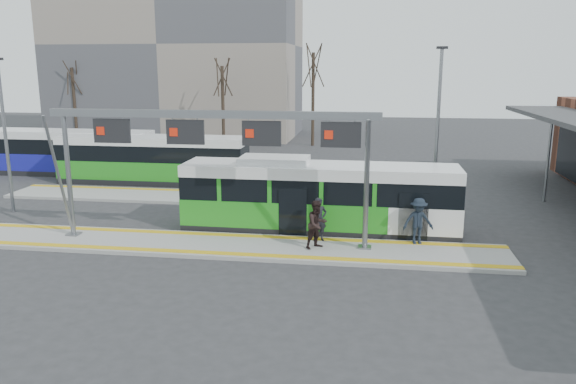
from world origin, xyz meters
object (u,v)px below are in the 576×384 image
hero_bus (318,198)px  passenger_a (319,219)px  passenger_b (317,224)px  gantry (214,138)px  passenger_c (418,221)px

hero_bus → passenger_a: hero_bus is taller
passenger_a → passenger_b: 0.93m
hero_bus → gantry: bearing=-145.4°
passenger_b → passenger_c: 4.01m
hero_bus → passenger_b: 2.83m
passenger_a → passenger_b: bearing=-118.3°
passenger_c → passenger_b: bearing=-176.5°
gantry → hero_bus: gantry is taller
gantry → passenger_b: gantry is taller
gantry → hero_bus: size_ratio=1.11×
hero_bus → passenger_c: hero_bus is taller
hero_bus → passenger_c: (4.07, -1.73, -0.40)m
gantry → passenger_a: (4.02, 0.71, -3.27)m
hero_bus → passenger_a: size_ratio=6.69×
hero_bus → passenger_b: hero_bus is taller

